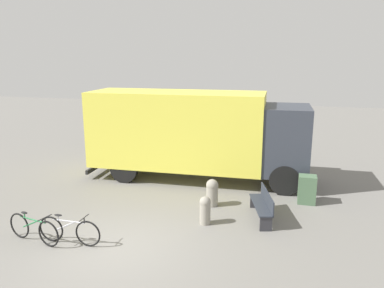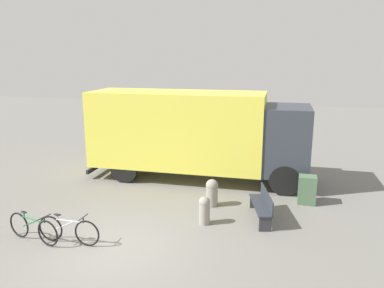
{
  "view_description": "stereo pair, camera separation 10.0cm",
  "coord_description": "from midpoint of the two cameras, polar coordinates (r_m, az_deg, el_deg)",
  "views": [
    {
      "loc": [
        4.04,
        -7.83,
        4.73
      ],
      "look_at": [
        0.93,
        4.08,
        1.83
      ],
      "focal_mm": 35.0,
      "sensor_mm": 36.0,
      "label": 1
    },
    {
      "loc": [
        4.14,
        -7.81,
        4.73
      ],
      "look_at": [
        0.93,
        4.08,
        1.83
      ],
      "focal_mm": 35.0,
      "sensor_mm": 36.0,
      "label": 2
    }
  ],
  "objects": [
    {
      "name": "delivery_truck",
      "position": [
        14.38,
        0.61,
        1.92
      ],
      "size": [
        8.43,
        2.54,
        3.41
      ],
      "rotation": [
        0.0,
        0.0,
        0.03
      ],
      "color": "#EAE04C",
      "rests_on": "ground"
    },
    {
      "name": "bollard_near_bench",
      "position": [
        10.89,
        2.17,
        -9.89
      ],
      "size": [
        0.33,
        0.33,
        0.83
      ],
      "color": "gray",
      "rests_on": "ground"
    },
    {
      "name": "utility_box",
      "position": [
        12.89,
        17.35,
        -6.67
      ],
      "size": [
        0.57,
        0.47,
        0.94
      ],
      "color": "#4C6B4C",
      "rests_on": "ground"
    },
    {
      "name": "park_bench",
      "position": [
        11.39,
        10.98,
        -8.97
      ],
      "size": [
        0.84,
        1.79,
        0.85
      ],
      "rotation": [
        0.0,
        0.0,
        1.83
      ],
      "color": "#282D38",
      "rests_on": "ground"
    },
    {
      "name": "bicycle_middle",
      "position": [
        10.35,
        -18.05,
        -12.35
      ],
      "size": [
        1.76,
        0.44,
        0.79
      ],
      "rotation": [
        0.0,
        0.0,
        -0.0
      ],
      "color": "black",
      "rests_on": "ground"
    },
    {
      "name": "bollard_far_bench",
      "position": [
        12.15,
        3.29,
        -7.25
      ],
      "size": [
        0.39,
        0.39,
        0.89
      ],
      "color": "gray",
      "rests_on": "ground"
    },
    {
      "name": "ground_plane",
      "position": [
        10.01,
        -11.42,
        -15.21
      ],
      "size": [
        60.0,
        60.0,
        0.0
      ],
      "primitive_type": "plane",
      "color": "slate"
    },
    {
      "name": "bicycle_near",
      "position": [
        10.76,
        -22.82,
        -11.74
      ],
      "size": [
        1.73,
        0.52,
        0.79
      ],
      "rotation": [
        0.0,
        0.0,
        -0.21
      ],
      "color": "black",
      "rests_on": "ground"
    }
  ]
}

